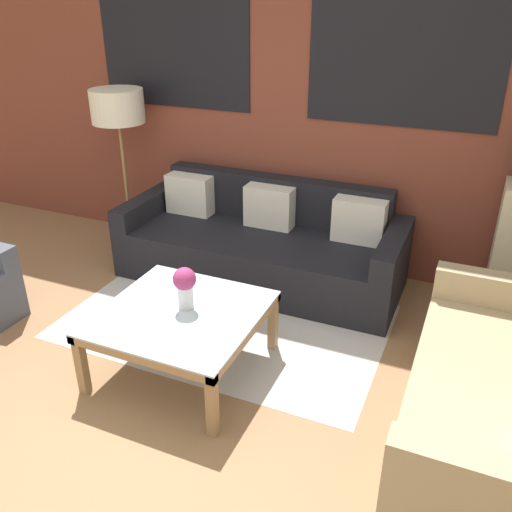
% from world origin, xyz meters
% --- Properties ---
extents(ground_plane, '(16.00, 16.00, 0.00)m').
position_xyz_m(ground_plane, '(0.00, 0.00, 0.00)').
color(ground_plane, '#8E6642').
extents(wall_back_brick, '(8.40, 0.09, 2.80)m').
position_xyz_m(wall_back_brick, '(0.00, 2.44, 1.41)').
color(wall_back_brick, brown).
rests_on(wall_back_brick, ground_plane).
extents(rug, '(2.26, 1.43, 0.00)m').
position_xyz_m(rug, '(0.08, 1.21, 0.00)').
color(rug, '#BCB7B2').
rests_on(rug, ground_plane).
extents(couch_dark, '(2.27, 0.88, 0.78)m').
position_xyz_m(couch_dark, '(0.05, 1.95, 0.28)').
color(couch_dark, black).
rests_on(couch_dark, ground_plane).
extents(settee_vintage, '(0.80, 1.70, 0.92)m').
position_xyz_m(settee_vintage, '(1.90, 0.68, 0.31)').
color(settee_vintage, tan).
rests_on(settee_vintage, ground_plane).
extents(coffee_table, '(0.94, 0.94, 0.42)m').
position_xyz_m(coffee_table, '(0.08, 0.62, 0.36)').
color(coffee_table, silver).
rests_on(coffee_table, ground_plane).
extents(floor_lamp, '(0.45, 0.45, 1.42)m').
position_xyz_m(floor_lamp, '(-1.33, 2.06, 1.24)').
color(floor_lamp, olive).
rests_on(floor_lamp, ground_plane).
extents(flower_vase, '(0.14, 0.14, 0.27)m').
position_xyz_m(flower_vase, '(0.08, 0.68, 0.58)').
color(flower_vase, silver).
rests_on(flower_vase, coffee_table).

